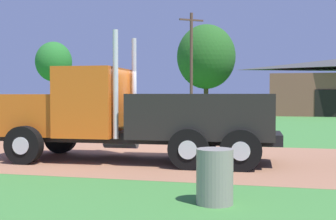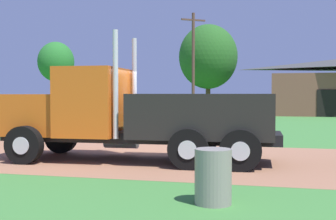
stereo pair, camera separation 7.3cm
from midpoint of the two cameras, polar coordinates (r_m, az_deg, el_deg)
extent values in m
plane|color=#408239|center=(12.89, -1.90, -6.12)|extent=(200.00, 200.00, 0.00)
cube|color=#A26C4E|center=(12.89, -1.90, -6.10)|extent=(120.00, 6.66, 0.01)
cube|color=black|center=(12.20, -3.79, -3.33)|extent=(7.58, 1.82, 0.28)
cube|color=orange|center=(13.21, -16.15, -0.51)|extent=(1.76, 2.03, 1.14)
cube|color=silver|center=(13.66, -19.45, -2.10)|extent=(0.25, 2.15, 0.32)
cube|color=orange|center=(12.54, -9.58, 1.05)|extent=(1.66, 2.31, 1.86)
cube|color=#2D3D4C|center=(12.85, -12.94, 2.71)|extent=(0.12, 1.87, 0.82)
cylinder|color=silver|center=(11.41, -6.92, 3.27)|extent=(0.14, 0.14, 2.78)
cylinder|color=silver|center=(13.11, -4.52, 3.12)|extent=(0.14, 0.14, 2.78)
cylinder|color=silver|center=(13.39, -6.18, -3.78)|extent=(1.02, 0.56, 0.52)
cube|color=black|center=(11.83, 4.27, -0.70)|extent=(3.78, 2.40, 1.15)
cylinder|color=black|center=(12.25, -18.17, -4.30)|extent=(1.01, 0.34, 1.00)
cylinder|color=silver|center=(12.11, -18.54, -4.37)|extent=(0.45, 0.06, 0.45)
cylinder|color=black|center=(14.23, -13.76, -3.38)|extent=(1.01, 0.34, 1.00)
cylinder|color=silver|center=(14.38, -13.49, -3.32)|extent=(0.45, 0.06, 0.45)
cylinder|color=black|center=(10.71, 9.12, -5.12)|extent=(1.01, 0.34, 1.00)
cylinder|color=silver|center=(10.55, 9.09, -5.23)|extent=(0.45, 0.06, 0.45)
cylinder|color=black|center=(12.93, 9.46, -3.89)|extent=(1.01, 0.34, 1.00)
cylinder|color=silver|center=(13.09, 9.48, -3.82)|extent=(0.45, 0.06, 0.45)
cylinder|color=black|center=(10.82, 2.47, -5.02)|extent=(1.01, 0.34, 1.00)
cylinder|color=silver|center=(10.66, 2.34, -5.13)|extent=(0.45, 0.06, 0.45)
cylinder|color=black|center=(13.02, 3.94, -3.82)|extent=(1.01, 0.34, 1.00)
cylinder|color=silver|center=(13.18, 4.03, -3.75)|extent=(0.45, 0.06, 0.45)
cylinder|color=gray|center=(7.52, 5.73, -8.47)|extent=(0.62, 0.62, 0.92)
cube|color=black|center=(37.68, 19.61, 0.83)|extent=(1.80, 0.09, 2.20)
cylinder|color=brown|center=(38.07, 2.95, 5.86)|extent=(0.26, 0.26, 8.71)
cube|color=brown|center=(38.50, 2.96, 11.45)|extent=(1.88, 1.38, 0.14)
cylinder|color=#513823|center=(51.04, -14.45, 2.08)|extent=(0.44, 0.44, 3.81)
ellipsoid|color=#277029|center=(51.16, -14.48, 6.02)|extent=(4.01, 4.01, 4.41)
cylinder|color=#513823|center=(42.03, 4.85, 1.70)|extent=(0.44, 0.44, 3.14)
ellipsoid|color=#265D20|center=(42.18, 4.86, 6.82)|extent=(5.49, 5.49, 6.04)
camera|label=1|loc=(0.04, -90.18, -0.01)|focal=47.55mm
camera|label=2|loc=(0.04, 89.82, 0.01)|focal=47.55mm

